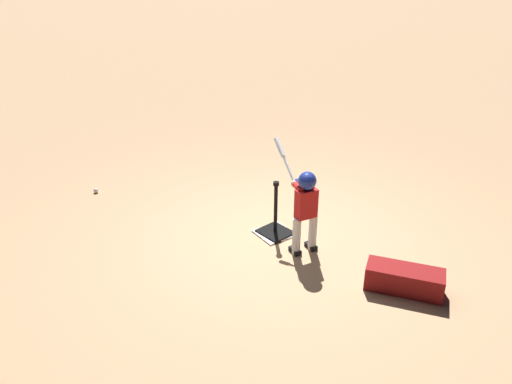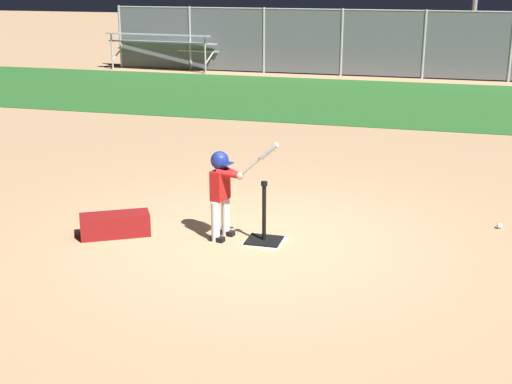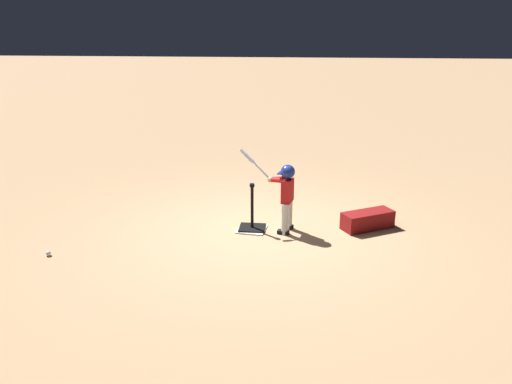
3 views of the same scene
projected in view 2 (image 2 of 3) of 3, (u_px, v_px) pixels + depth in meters
name	position (u px, v px, depth m)	size (l,w,h in m)	color
ground_plane	(260.00, 240.00, 8.64)	(90.00, 90.00, 0.00)	tan
grass_outfield_strip	(364.00, 100.00, 18.02)	(56.00, 6.62, 0.02)	#286026
backstop_fence	(382.00, 42.00, 21.60)	(17.45, 0.08, 2.04)	#9E9EA3
home_plate	(265.00, 242.00, 8.58)	(0.44, 0.44, 0.02)	white
batting_tee	(264.00, 234.00, 8.54)	(0.41, 0.37, 0.77)	black
batter_child	(223.00, 184.00, 8.51)	(0.88, 0.39, 1.29)	silver
baseball	(500.00, 226.00, 9.03)	(0.07, 0.07, 0.07)	white
bleachers_far_left	(170.00, 50.00, 23.80)	(3.81, 2.41, 1.22)	#ADAFB7
bleachers_center	(382.00, 58.00, 22.90)	(3.23, 2.14, 0.95)	#ADAFB7
equipment_bag	(115.00, 225.00, 8.76)	(0.84, 0.32, 0.28)	maroon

